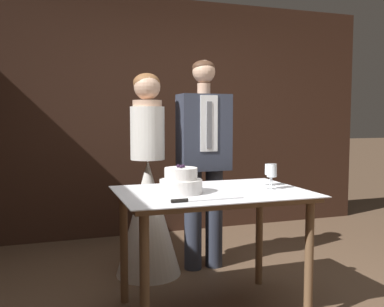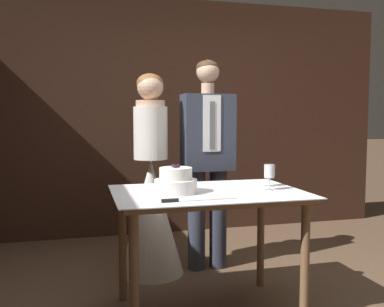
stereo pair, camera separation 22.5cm
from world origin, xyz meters
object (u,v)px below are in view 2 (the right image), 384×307
Objects in this scene: cake_table at (208,207)px; tiered_cake at (176,182)px; groom at (208,154)px; wine_glass_middle at (269,172)px; wine_glass_near at (270,171)px; bride at (151,200)px; cake_knife at (185,200)px.

tiered_cake is at bearing -176.29° from cake_table.
cake_table is 0.90m from groom.
tiered_cake reaches higher than wine_glass_middle.
wine_glass_middle is 0.90m from groom.
groom reaches higher than tiered_cake.
wine_glass_near is at bearing 8.32° from tiered_cake.
wine_glass_middle is (0.41, -0.06, 0.23)m from cake_table.
tiered_cake is 0.16× the size of bride.
cake_table is 0.87m from bride.
bride is at bearing 134.71° from wine_glass_near.
bride is (-0.25, 0.82, -0.10)m from cake_table.
groom is (-0.16, 0.88, 0.05)m from wine_glass_middle.
wine_glass_middle is (0.64, 0.24, 0.12)m from cake_knife.
wine_glass_middle is (-0.07, -0.15, 0.01)m from wine_glass_near.
wine_glass_middle is at bearing -115.54° from wine_glass_near.
wine_glass_near is at bearing 64.46° from wine_glass_middle.
cake_knife is at bearing -159.48° from wine_glass_middle.
wine_glass_middle is at bearing -53.45° from bride.
tiered_cake is 0.15× the size of groom.
wine_glass_near is (0.48, 0.09, 0.21)m from cake_table.
cake_table is 0.39m from cake_knife.
bride is (-0.73, 0.73, -0.32)m from wine_glass_near.
groom is at bearing 65.98° from cake_knife.
wine_glass_near is 0.09× the size of groom.
wine_glass_middle is at bearing -8.51° from cake_table.
wine_glass_middle is at bearing -4.29° from tiered_cake.
wine_glass_near is 0.77m from groom.
wine_glass_near is (0.70, 0.10, 0.04)m from tiered_cake.
groom is at bearing 107.85° from wine_glass_near.
cake_table is 0.74× the size of bride.
groom reaches higher than wine_glass_near.
groom reaches higher than wine_glass_middle.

